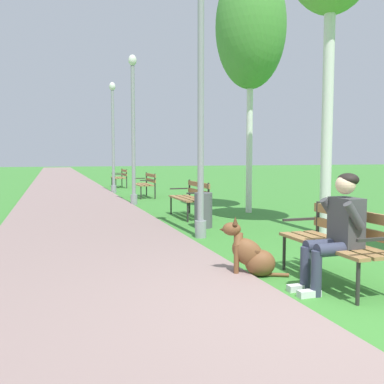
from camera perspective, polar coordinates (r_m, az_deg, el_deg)
ground_plane at (r=4.32m, az=17.57°, el=-14.75°), size 120.00×120.00×0.00m
paved_path at (r=27.34m, az=-16.70°, el=1.57°), size 3.23×60.00×0.04m
park_bench_near at (r=5.14m, az=18.90°, el=-5.75°), size 0.55×1.50×0.85m
park_bench_mid at (r=10.06m, az=-0.13°, el=-0.48°), size 0.55×1.50×0.85m
park_bench_far at (r=15.15m, az=-6.17°, el=1.24°), size 0.55×1.50×0.85m
park_bench_furthest at (r=20.19m, az=-9.46°, el=2.06°), size 0.55×1.50×0.85m
person_seated_on_near_bench at (r=4.81m, az=18.63°, el=-4.42°), size 0.74×0.49×1.25m
dog_brown at (r=5.24m, az=7.84°, el=-8.16°), size 0.77×0.48×0.71m
lamp_post_near at (r=7.57m, az=1.17°, el=12.15°), size 0.24×0.24×4.65m
lamp_post_mid at (r=12.83m, az=-7.77°, el=8.35°), size 0.24×0.24×4.35m
lamp_post_far at (r=17.10m, az=-10.39°, el=7.26°), size 0.24×0.24×4.26m
birch_tree_third at (r=11.47m, az=7.75°, el=20.72°), size 1.73×1.79×6.14m
litter_bin at (r=8.65m, az=1.50°, el=-2.42°), size 0.36×0.36×0.70m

